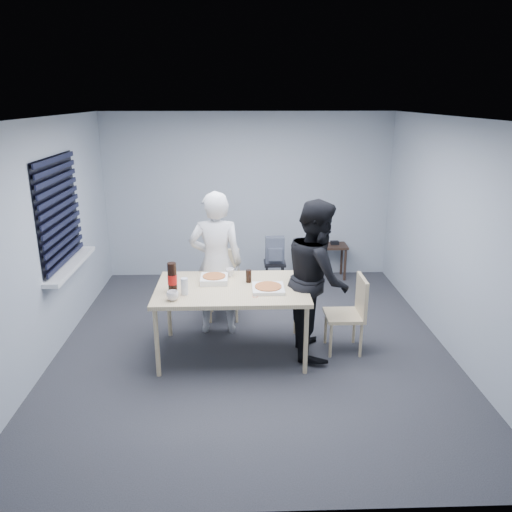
{
  "coord_description": "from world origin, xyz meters",
  "views": [
    {
      "loc": [
        -0.14,
        -5.31,
        2.8
      ],
      "look_at": [
        0.04,
        0.1,
        1.07
      ],
      "focal_mm": 35.0,
      "sensor_mm": 36.0,
      "label": 1
    }
  ],
  "objects_px": {
    "side_table": "(321,250)",
    "chair_far": "(224,279)",
    "backpack": "(275,250)",
    "person_black": "(317,278)",
    "dining_table": "(232,292)",
    "mug_a": "(173,296)",
    "mug_b": "(230,272)",
    "person_white": "(216,263)",
    "stool": "(275,269)",
    "soda_bottle": "(172,278)",
    "chair_right": "(352,309)"
  },
  "relations": [
    {
      "from": "chair_far",
      "to": "mug_b",
      "type": "relative_size",
      "value": 8.9
    },
    {
      "from": "person_white",
      "to": "chair_far",
      "type": "bearing_deg",
      "value": -98.45
    },
    {
      "from": "dining_table",
      "to": "mug_b",
      "type": "height_order",
      "value": "mug_b"
    },
    {
      "from": "side_table",
      "to": "chair_far",
      "type": "bearing_deg",
      "value": -137.35
    },
    {
      "from": "person_white",
      "to": "backpack",
      "type": "bearing_deg",
      "value": -121.13
    },
    {
      "from": "mug_a",
      "to": "mug_b",
      "type": "xyz_separation_m",
      "value": [
        0.58,
        0.7,
        -0.0
      ]
    },
    {
      "from": "chair_right",
      "to": "person_black",
      "type": "xyz_separation_m",
      "value": [
        -0.41,
        0.01,
        0.37
      ]
    },
    {
      "from": "chair_far",
      "to": "person_black",
      "type": "distance_m",
      "value": 1.53
    },
    {
      "from": "chair_far",
      "to": "side_table",
      "type": "distance_m",
      "value": 2.06
    },
    {
      "from": "person_black",
      "to": "mug_b",
      "type": "height_order",
      "value": "person_black"
    },
    {
      "from": "person_white",
      "to": "side_table",
      "type": "xyz_separation_m",
      "value": [
        1.59,
        1.87,
        -0.42
      ]
    },
    {
      "from": "dining_table",
      "to": "backpack",
      "type": "bearing_deg",
      "value": 72.36
    },
    {
      "from": "chair_far",
      "to": "mug_a",
      "type": "xyz_separation_m",
      "value": [
        -0.48,
        -1.42,
        0.35
      ]
    },
    {
      "from": "mug_a",
      "to": "mug_b",
      "type": "bearing_deg",
      "value": 50.41
    },
    {
      "from": "backpack",
      "to": "chair_far",
      "type": "bearing_deg",
      "value": -131.2
    },
    {
      "from": "chair_right",
      "to": "person_black",
      "type": "bearing_deg",
      "value": 178.58
    },
    {
      "from": "mug_b",
      "to": "backpack",
      "type": "bearing_deg",
      "value": 68.12
    },
    {
      "from": "mug_b",
      "to": "soda_bottle",
      "type": "relative_size",
      "value": 0.31
    },
    {
      "from": "stool",
      "to": "mug_b",
      "type": "height_order",
      "value": "mug_b"
    },
    {
      "from": "mug_a",
      "to": "side_table",
      "type": "bearing_deg",
      "value": 54.74
    },
    {
      "from": "dining_table",
      "to": "mug_a",
      "type": "relative_size",
      "value": 13.54
    },
    {
      "from": "soda_bottle",
      "to": "backpack",
      "type": "bearing_deg",
      "value": 58.83
    },
    {
      "from": "person_white",
      "to": "mug_a",
      "type": "xyz_separation_m",
      "value": [
        -0.41,
        -0.95,
        -0.03
      ]
    },
    {
      "from": "person_black",
      "to": "backpack",
      "type": "xyz_separation_m",
      "value": [
        -0.33,
        1.89,
        -0.25
      ]
    },
    {
      "from": "dining_table",
      "to": "backpack",
      "type": "relative_size",
      "value": 4.27
    },
    {
      "from": "dining_table",
      "to": "person_white",
      "type": "bearing_deg",
      "value": 108.14
    },
    {
      "from": "person_black",
      "to": "side_table",
      "type": "xyz_separation_m",
      "value": [
        0.45,
        2.42,
        -0.42
      ]
    },
    {
      "from": "chair_right",
      "to": "soda_bottle",
      "type": "xyz_separation_m",
      "value": [
        -1.98,
        -0.15,
        0.45
      ]
    },
    {
      "from": "stool",
      "to": "soda_bottle",
      "type": "height_order",
      "value": "soda_bottle"
    },
    {
      "from": "backpack",
      "to": "mug_a",
      "type": "height_order",
      "value": "mug_a"
    },
    {
      "from": "chair_right",
      "to": "stool",
      "type": "xyz_separation_m",
      "value": [
        -0.74,
        1.91,
        -0.18
      ]
    },
    {
      "from": "person_white",
      "to": "soda_bottle",
      "type": "relative_size",
      "value": 5.47
    },
    {
      "from": "backpack",
      "to": "mug_b",
      "type": "bearing_deg",
      "value": -112.62
    },
    {
      "from": "person_black",
      "to": "stool",
      "type": "relative_size",
      "value": 4.0
    },
    {
      "from": "chair_far",
      "to": "backpack",
      "type": "relative_size",
      "value": 2.28
    },
    {
      "from": "chair_far",
      "to": "backpack",
      "type": "bearing_deg",
      "value": 49.55
    },
    {
      "from": "person_white",
      "to": "mug_a",
      "type": "relative_size",
      "value": 14.39
    },
    {
      "from": "chair_right",
      "to": "backpack",
      "type": "bearing_deg",
      "value": 111.28
    },
    {
      "from": "chair_far",
      "to": "soda_bottle",
      "type": "xyz_separation_m",
      "value": [
        -0.5,
        -1.19,
        0.45
      ]
    },
    {
      "from": "person_black",
      "to": "backpack",
      "type": "relative_size",
      "value": 4.54
    },
    {
      "from": "side_table",
      "to": "mug_b",
      "type": "height_order",
      "value": "mug_b"
    },
    {
      "from": "stool",
      "to": "soda_bottle",
      "type": "relative_size",
      "value": 1.37
    },
    {
      "from": "chair_right",
      "to": "dining_table",
      "type": "bearing_deg",
      "value": -178.64
    },
    {
      "from": "backpack",
      "to": "mug_a",
      "type": "relative_size",
      "value": 3.17
    },
    {
      "from": "backpack",
      "to": "dining_table",
      "type": "bearing_deg",
      "value": -108.39
    },
    {
      "from": "dining_table",
      "to": "person_black",
      "type": "height_order",
      "value": "person_black"
    },
    {
      "from": "dining_table",
      "to": "stool",
      "type": "distance_m",
      "value": 2.08
    },
    {
      "from": "chair_far",
      "to": "soda_bottle",
      "type": "distance_m",
      "value": 1.37
    },
    {
      "from": "chair_far",
      "to": "chair_right",
      "type": "relative_size",
      "value": 1.0
    },
    {
      "from": "chair_far",
      "to": "person_black",
      "type": "xyz_separation_m",
      "value": [
        1.07,
        -1.02,
        0.37
      ]
    }
  ]
}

